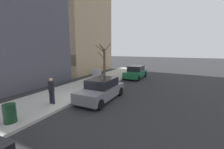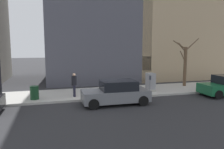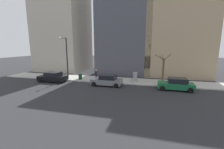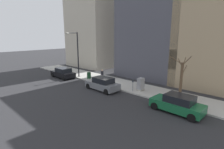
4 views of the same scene
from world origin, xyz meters
name	(u,v)px [view 1 (image 1 of 4)]	position (x,y,z in m)	size (l,w,h in m)	color
ground_plane	(81,101)	(0.00, 0.00, 0.00)	(120.00, 120.00, 0.00)	#2B2B2D
sidewalk	(59,96)	(2.00, 0.00, 0.07)	(4.00, 36.00, 0.15)	#B2AFA8
parked_car_green	(136,72)	(-1.08, -9.69, 0.74)	(1.99, 4.23, 1.52)	#196038
parked_car_grey	(101,90)	(-1.19, -0.85, 0.74)	(1.96, 4.22, 1.52)	slate
parking_meter	(102,77)	(0.45, -3.98, 0.98)	(0.14, 0.10, 1.35)	slate
utility_box	(97,77)	(1.30, -4.43, 0.85)	(0.83, 0.61, 1.43)	#A8A399
bare_tree	(104,61)	(2.62, -8.37, 2.10)	(1.66, 2.30, 4.23)	brown
trash_bin	(10,113)	(0.90, 4.20, 0.60)	(0.56, 0.56, 0.90)	#14381E
pedestrian_near_meter	(51,89)	(1.02, 1.55, 1.09)	(0.40, 0.36, 1.66)	#1E1E2D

